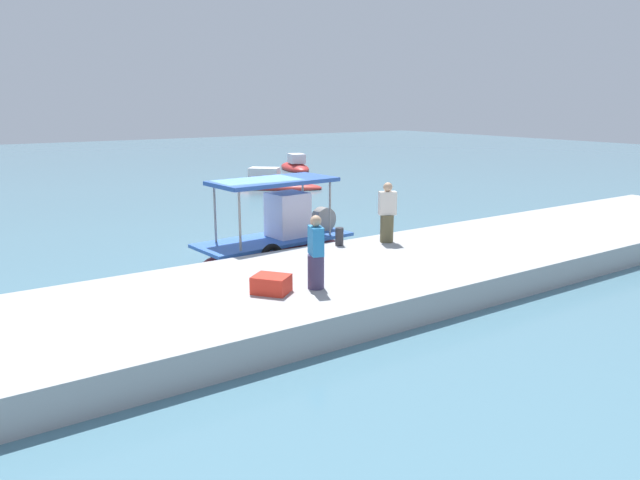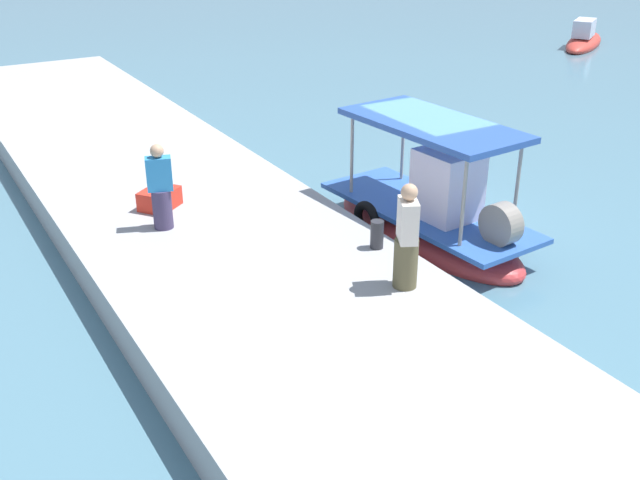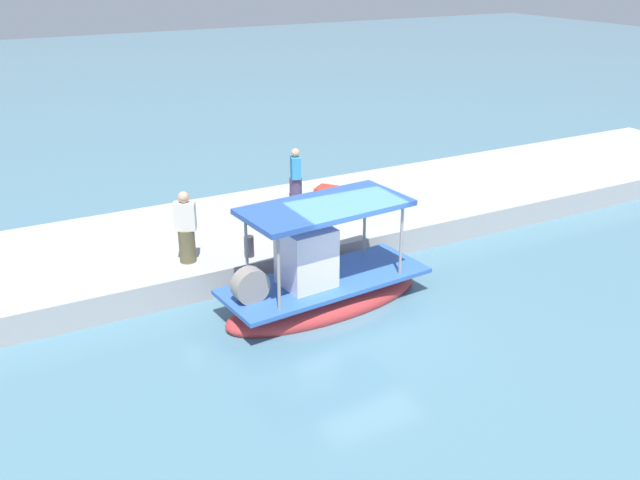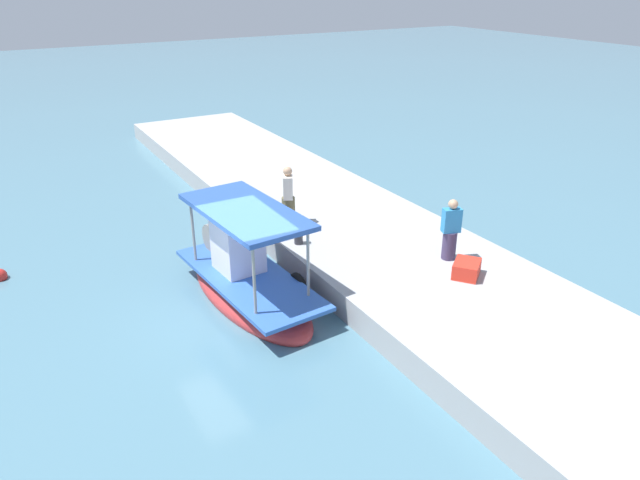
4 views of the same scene
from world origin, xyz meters
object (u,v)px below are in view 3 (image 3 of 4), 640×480
at_px(cargo_crate, 329,194).
at_px(fisherman_near_bollard, 296,178).
at_px(main_fishing_boat, 322,287).
at_px(fisherman_by_crate, 186,230).
at_px(mooring_bollard, 249,246).

bearing_deg(cargo_crate, fisherman_near_bollard, -15.68).
relative_size(main_fishing_boat, fisherman_by_crate, 2.95).
distance_m(fisherman_near_bollard, cargo_crate, 1.16).
xyz_separation_m(fisherman_near_bollard, fisherman_by_crate, (4.22, 2.57, 0.05)).
xyz_separation_m(main_fishing_boat, cargo_crate, (-2.83, -4.69, 0.41)).
bearing_deg(fisherman_by_crate, mooring_bollard, 163.30).
distance_m(main_fishing_boat, mooring_bollard, 2.24).
bearing_deg(fisherman_near_bollard, fisherman_by_crate, 31.31).
xyz_separation_m(fisherman_near_bollard, cargo_crate, (-0.98, 0.28, -0.56)).
height_order(fisherman_by_crate, mooring_bollard, fisherman_by_crate).
bearing_deg(mooring_bollard, fisherman_near_bollard, -133.07).
bearing_deg(cargo_crate, fisherman_by_crate, 23.76).
distance_m(main_fishing_boat, cargo_crate, 5.49).
distance_m(fisherman_near_bollard, mooring_bollard, 4.13).
relative_size(main_fishing_boat, mooring_bollard, 10.05).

